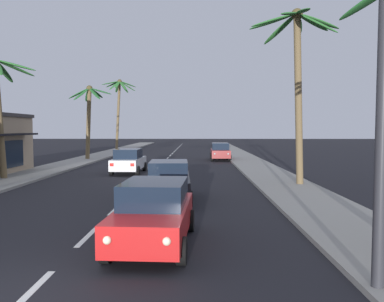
# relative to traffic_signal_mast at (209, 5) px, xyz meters

# --- Properties ---
(ground_plane) EXTENTS (220.00, 220.00, 0.00)m
(ground_plane) POSITION_rel_traffic_signal_mast_xyz_m (-3.32, -0.21, -5.27)
(ground_plane) COLOR black
(sidewalk_right) EXTENTS (3.20, 110.00, 0.14)m
(sidewalk_right) POSITION_rel_traffic_signal_mast_xyz_m (4.48, 19.79, -5.20)
(sidewalk_right) COLOR gray
(sidewalk_right) RESTS_ON ground
(sidewalk_left) EXTENTS (3.20, 110.00, 0.14)m
(sidewalk_left) POSITION_rel_traffic_signal_mast_xyz_m (-11.12, 19.79, -5.20)
(sidewalk_left) COLOR gray
(sidewalk_left) RESTS_ON ground
(lane_markings) EXTENTS (4.28, 89.51, 0.01)m
(lane_markings) POSITION_rel_traffic_signal_mast_xyz_m (-2.93, 20.79, -5.26)
(lane_markings) COLOR silver
(lane_markings) RESTS_ON ground
(traffic_signal_mast) EXTENTS (10.27, 0.41, 7.54)m
(traffic_signal_mast) POSITION_rel_traffic_signal_mast_xyz_m (0.00, 0.00, 0.00)
(traffic_signal_mast) COLOR #2D2D33
(traffic_signal_mast) RESTS_ON ground
(sedan_lead_at_stop_bar) EXTENTS (2.11, 4.51, 1.68)m
(sedan_lead_at_stop_bar) POSITION_rel_traffic_signal_mast_xyz_m (-1.34, 2.95, -4.41)
(sedan_lead_at_stop_bar) COLOR red
(sedan_lead_at_stop_bar) RESTS_ON ground
(sedan_third_in_queue) EXTENTS (2.10, 4.51, 1.68)m
(sedan_third_in_queue) POSITION_rel_traffic_signal_mast_xyz_m (-1.43, 9.17, -4.41)
(sedan_third_in_queue) COLOR black
(sedan_third_in_queue) RESTS_ON ground
(sedan_oncoming_far) EXTENTS (2.02, 4.48, 1.68)m
(sedan_oncoming_far) POSITION_rel_traffic_signal_mast_xyz_m (-4.95, 19.14, -4.41)
(sedan_oncoming_far) COLOR silver
(sedan_oncoming_far) RESTS_ON ground
(sedan_parked_nearest_kerb) EXTENTS (1.97, 4.46, 1.68)m
(sedan_parked_nearest_kerb) POSITION_rel_traffic_signal_mast_xyz_m (2.02, 30.12, -4.41)
(sedan_parked_nearest_kerb) COLOR maroon
(sedan_parked_nearest_kerb) RESTS_ON ground
(palm_left_third) EXTENTS (4.59, 4.20, 7.28)m
(palm_left_third) POSITION_rel_traffic_signal_mast_xyz_m (-10.75, 29.97, -0.27)
(palm_left_third) COLOR brown
(palm_left_third) RESTS_ON ground
(palm_left_farthest) EXTENTS (4.44, 4.25, 9.74)m
(palm_left_farthest) POSITION_rel_traffic_signal_mast_xyz_m (-10.84, 44.50, 1.91)
(palm_left_farthest) COLOR brown
(palm_left_farthest) RESTS_ON ground
(palm_right_second) EXTENTS (4.97, 5.02, 9.32)m
(palm_right_second) POSITION_rel_traffic_signal_mast_xyz_m (5.02, 13.26, 1.59)
(palm_right_second) COLOR brown
(palm_right_second) RESTS_ON ground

